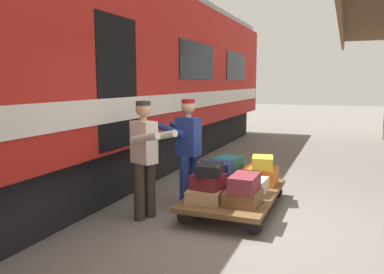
# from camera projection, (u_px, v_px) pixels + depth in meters

# --- Properties ---
(ground_plane) EXTENTS (60.00, 60.00, 0.00)m
(ground_plane) POSITION_uv_depth(u_px,v_px,m) (263.00, 226.00, 5.35)
(ground_plane) COLOR slate
(train_car) EXTENTS (3.02, 19.54, 4.00)m
(train_car) POSITION_uv_depth(u_px,v_px,m) (40.00, 76.00, 6.42)
(train_car) COLOR #B21E19
(train_car) RESTS_ON ground_plane
(luggage_cart) EXTENTS (1.21, 2.17, 0.29)m
(luggage_cart) POSITION_uv_depth(u_px,v_px,m) (235.00, 194.00, 6.01)
(luggage_cart) COLOR brown
(luggage_cart) RESTS_ON ground_plane
(suitcase_cream_canvas) EXTENTS (0.42, 0.48, 0.23)m
(suitcase_cream_canvas) POSITION_uv_depth(u_px,v_px,m) (253.00, 186.00, 5.89)
(suitcase_cream_canvas) COLOR beige
(suitcase_cream_canvas) RESTS_ON luggage_cart
(suitcase_orange_carryall) EXTENTS (0.52, 0.48, 0.28)m
(suitcase_orange_carryall) POSITION_uv_depth(u_px,v_px,m) (261.00, 176.00, 6.43)
(suitcase_orange_carryall) COLOR #CC6B23
(suitcase_orange_carryall) RESTS_ON luggage_cart
(suitcase_red_plastic) EXTENTS (0.47, 0.57, 0.22)m
(suitcase_red_plastic) POSITION_uv_depth(u_px,v_px,m) (229.00, 175.00, 6.64)
(suitcase_red_plastic) COLOR #AD231E
(suitcase_red_plastic) RESTS_ON luggage_cart
(suitcase_tan_vintage) EXTENTS (0.53, 0.63, 0.18)m
(suitcase_tan_vintage) POSITION_uv_depth(u_px,v_px,m) (206.00, 194.00, 5.54)
(suitcase_tan_vintage) COLOR tan
(suitcase_tan_vintage) RESTS_ON luggage_cart
(suitcase_brown_leather) EXTENTS (0.47, 0.50, 0.21)m
(suitcase_brown_leather) POSITION_uv_depth(u_px,v_px,m) (243.00, 198.00, 5.34)
(suitcase_brown_leather) COLOR brown
(suitcase_brown_leather) RESTS_ON luggage_cart
(suitcase_slate_roller) EXTENTS (0.42, 0.62, 0.20)m
(suitcase_slate_roller) POSITION_uv_depth(u_px,v_px,m) (218.00, 184.00, 6.09)
(suitcase_slate_roller) COLOR #4C515B
(suitcase_slate_roller) RESTS_ON luggage_cart
(suitcase_navy_fabric) EXTENTS (0.44, 0.44, 0.25)m
(suitcase_navy_fabric) POSITION_uv_depth(u_px,v_px,m) (218.00, 170.00, 6.03)
(suitcase_navy_fabric) COLOR navy
(suitcase_navy_fabric) RESTS_ON suitcase_slate_roller
(suitcase_teal_softside) EXTENTS (0.45, 0.54, 0.21)m
(suitcase_teal_softside) POSITION_uv_depth(u_px,v_px,m) (228.00, 163.00, 6.58)
(suitcase_teal_softside) COLOR #1E666B
(suitcase_teal_softside) RESTS_ON suitcase_red_plastic
(suitcase_maroon_trunk) EXTENTS (0.46, 0.47, 0.20)m
(suitcase_maroon_trunk) POSITION_uv_depth(u_px,v_px,m) (208.00, 181.00, 5.51)
(suitcase_maroon_trunk) COLOR maroon
(suitcase_maroon_trunk) RESTS_ON suitcase_tan_vintage
(suitcase_burgundy_valise) EXTENTS (0.34, 0.56, 0.22)m
(suitcase_burgundy_valise) POSITION_uv_depth(u_px,v_px,m) (245.00, 183.00, 5.32)
(suitcase_burgundy_valise) COLOR maroon
(suitcase_burgundy_valise) RESTS_ON suitcase_brown_leather
(suitcase_yellow_case) EXTENTS (0.40, 0.50, 0.19)m
(suitcase_yellow_case) POSITION_uv_depth(u_px,v_px,m) (263.00, 162.00, 6.38)
(suitcase_yellow_case) COLOR gold
(suitcase_yellow_case) RESTS_ON suitcase_orange_carryall
(suitcase_black_hardshell) EXTENTS (0.39, 0.49, 0.15)m
(suitcase_black_hardshell) POSITION_uv_depth(u_px,v_px,m) (210.00, 169.00, 5.47)
(suitcase_black_hardshell) COLOR black
(suitcase_black_hardshell) RESTS_ON suitcase_maroon_trunk
(porter_in_overalls) EXTENTS (0.72, 0.54, 1.70)m
(porter_in_overalls) POSITION_uv_depth(u_px,v_px,m) (187.00, 148.00, 6.15)
(porter_in_overalls) COLOR navy
(porter_in_overalls) RESTS_ON ground_plane
(porter_by_door) EXTENTS (0.74, 0.59, 1.70)m
(porter_by_door) POSITION_uv_depth(u_px,v_px,m) (145.00, 156.00, 5.53)
(porter_by_door) COLOR #332D28
(porter_by_door) RESTS_ON ground_plane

